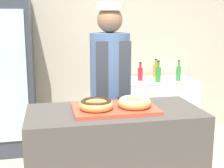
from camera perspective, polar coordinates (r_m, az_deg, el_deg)
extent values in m
cube|color=#BCB29E|center=(4.37, -5.41, 7.81)|extent=(8.00, 0.06, 2.70)
cube|color=#D84C33|center=(2.35, 0.49, -4.50)|extent=(0.62, 0.41, 0.02)
torus|color=tan|center=(2.29, -2.92, -3.83)|extent=(0.26, 0.26, 0.06)
torus|color=#331E0F|center=(2.28, -2.93, -3.40)|extent=(0.23, 0.23, 0.04)
torus|color=tan|center=(2.34, 4.12, -3.45)|extent=(0.26, 0.26, 0.06)
torus|color=white|center=(2.34, 4.13, -3.03)|extent=(0.23, 0.23, 0.04)
cube|color=black|center=(2.46, -2.69, -3.08)|extent=(0.08, 0.08, 0.03)
cube|color=black|center=(2.50, 2.21, -2.83)|extent=(0.08, 0.08, 0.03)
cylinder|color=#4C4C51|center=(3.15, -0.38, -10.85)|extent=(0.27, 0.27, 0.87)
cylinder|color=#4C6B99|center=(2.94, -0.40, 2.97)|extent=(0.37, 0.37, 0.65)
cube|color=#383D47|center=(2.87, 0.28, -5.92)|extent=(0.32, 0.02, 1.37)
sphere|color=#936B4C|center=(2.91, -0.41, 11.65)|extent=(0.24, 0.24, 0.24)
cylinder|color=white|center=(2.91, -0.42, 14.02)|extent=(0.25, 0.25, 0.08)
cube|color=#333842|center=(4.06, -18.79, 1.31)|extent=(0.66, 0.62, 1.91)
cube|color=silver|center=(3.74, -19.41, 1.02)|extent=(0.54, 0.02, 1.53)
cube|color=white|center=(4.40, 8.42, -4.53)|extent=(0.98, 0.58, 0.84)
cube|color=gray|center=(4.31, 8.58, 0.62)|extent=(0.98, 0.59, 0.01)
cylinder|color=red|center=(4.17, 5.19, 1.79)|extent=(0.07, 0.07, 0.17)
cylinder|color=red|center=(4.15, 5.22, 3.38)|extent=(0.03, 0.03, 0.07)
cylinder|color=black|center=(4.15, 5.23, 3.91)|extent=(0.03, 0.03, 0.01)
cylinder|color=#2D8C38|center=(4.21, 12.05, 1.84)|extent=(0.06, 0.06, 0.19)
cylinder|color=#2D8C38|center=(4.19, 12.13, 3.62)|extent=(0.03, 0.03, 0.07)
cylinder|color=black|center=(4.19, 12.15, 4.20)|extent=(0.03, 0.03, 0.01)
cylinder|color=#2D8C38|center=(4.09, 8.43, 1.69)|extent=(0.07, 0.07, 0.19)
cylinder|color=#2D8C38|center=(4.07, 8.48, 3.55)|extent=(0.03, 0.03, 0.08)
cylinder|color=black|center=(4.06, 8.50, 4.17)|extent=(0.04, 0.04, 0.01)
cylinder|color=orange|center=(4.42, 8.00, 2.35)|extent=(0.07, 0.07, 0.18)
cylinder|color=orange|center=(4.40, 8.04, 3.95)|extent=(0.03, 0.03, 0.07)
cylinder|color=black|center=(4.40, 8.06, 4.48)|extent=(0.04, 0.04, 0.01)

